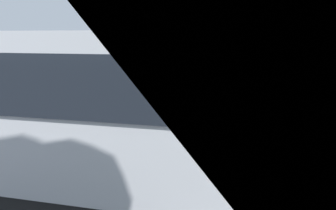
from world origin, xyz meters
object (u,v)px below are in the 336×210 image
object	(u,v)px
traffic_cone	(230,128)
tour_bus	(126,119)
stunt_motorcycle	(167,97)
spectator_far_left	(200,119)
spectator_centre	(128,114)
spectator_left	(156,119)
parked_motorcycle_dark	(86,138)
parked_motorcycle_silver	(245,148)

from	to	relation	value
traffic_cone	tour_bus	bearing A→B (deg)	69.41
stunt_motorcycle	traffic_cone	bearing A→B (deg)	155.06
spectator_far_left	traffic_cone	distance (m)	2.17
spectator_centre	spectator_left	bearing A→B (deg)	160.01
spectator_centre	traffic_cone	bearing A→B (deg)	-147.31
parked_motorcycle_dark	parked_motorcycle_silver	bearing A→B (deg)	-178.74
stunt_motorcycle	traffic_cone	xyz separation A→B (m)	(-2.33, 1.08, -0.73)
tour_bus	spectator_far_left	bearing A→B (deg)	-110.36
spectator_left	parked_motorcycle_dark	distance (m)	1.95
spectator_left	stunt_motorcycle	world-z (taller)	stunt_motorcycle
parked_motorcycle_dark	stunt_motorcycle	size ratio (longest dim) A/B	1.07
spectator_far_left	parked_motorcycle_dark	world-z (taller)	spectator_far_left
spectator_far_left	spectator_left	size ratio (longest dim) A/B	1.02
spectator_far_left	spectator_centre	distance (m)	2.07
spectator_far_left	tour_bus	bearing A→B (deg)	69.64
spectator_left	parked_motorcycle_silver	bearing A→B (deg)	171.46
spectator_centre	parked_motorcycle_silver	distance (m)	3.36
tour_bus	spectator_far_left	distance (m)	3.09
tour_bus	stunt_motorcycle	world-z (taller)	tour_bus
spectator_centre	traffic_cone	size ratio (longest dim) A/B	2.76
spectator_centre	spectator_far_left	bearing A→B (deg)	176.82
spectator_far_left	traffic_cone	world-z (taller)	spectator_far_left
stunt_motorcycle	spectator_centre	bearing A→B (deg)	80.60
spectator_far_left	traffic_cone	xyz separation A→B (m)	(-0.73, -1.91, -0.72)
spectator_left	spectator_centre	distance (m)	0.96
parked_motorcycle_dark	tour_bus	bearing A→B (deg)	131.72
tour_bus	traffic_cone	xyz separation A→B (m)	(-1.79, -4.75, -1.34)
stunt_motorcycle	traffic_cone	distance (m)	2.67
spectator_left	traffic_cone	bearing A→B (deg)	-131.83
spectator_far_left	spectator_centre	world-z (taller)	spectator_centre
spectator_far_left	spectator_left	world-z (taller)	spectator_far_left
spectator_left	tour_bus	bearing A→B (deg)	92.56
parked_motorcycle_silver	parked_motorcycle_dark	bearing A→B (deg)	1.26
parked_motorcycle_dark	traffic_cone	size ratio (longest dim) A/B	3.26
spectator_left	stunt_motorcycle	bearing A→B (deg)	-82.48
stunt_motorcycle	parked_motorcycle_silver	bearing A→B (deg)	127.85
tour_bus	spectator_left	bearing A→B (deg)	-87.44
spectator_centre	stunt_motorcycle	bearing A→B (deg)	-99.40
parked_motorcycle_silver	spectator_centre	bearing A→B (deg)	-11.83
tour_bus	parked_motorcycle_silver	bearing A→B (deg)	-134.37
spectator_centre	parked_motorcycle_silver	world-z (taller)	spectator_centre
parked_motorcycle_silver	stunt_motorcycle	bearing A→B (deg)	-52.15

